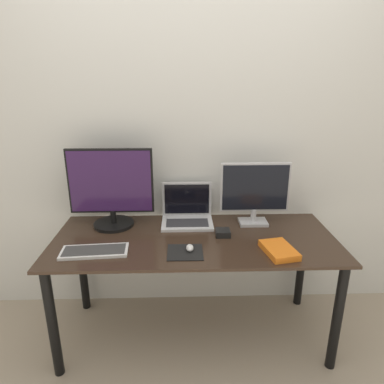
% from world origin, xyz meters
% --- Properties ---
extents(ground_plane, '(12.00, 12.00, 0.00)m').
position_xyz_m(ground_plane, '(0.00, 0.00, 0.00)').
color(ground_plane, gray).
extents(wall_back, '(7.00, 0.05, 2.50)m').
position_xyz_m(wall_back, '(0.00, 0.78, 1.25)').
color(wall_back, silver).
rests_on(wall_back, ground_plane).
extents(desk, '(1.70, 0.72, 0.71)m').
position_xyz_m(desk, '(0.00, 0.36, 0.60)').
color(desk, '#332319').
rests_on(desk, ground_plane).
extents(monitor_left, '(0.53, 0.26, 0.51)m').
position_xyz_m(monitor_left, '(-0.52, 0.56, 0.96)').
color(monitor_left, black).
rests_on(monitor_left, desk).
extents(monitor_right, '(0.44, 0.13, 0.41)m').
position_xyz_m(monitor_right, '(0.39, 0.56, 0.93)').
color(monitor_right, '#B2B2B7').
rests_on(monitor_right, desk).
extents(laptop, '(0.33, 0.25, 0.25)m').
position_xyz_m(laptop, '(-0.04, 0.61, 0.77)').
color(laptop, silver).
rests_on(laptop, desk).
extents(keyboard, '(0.37, 0.18, 0.02)m').
position_xyz_m(keyboard, '(-0.56, 0.19, 0.72)').
color(keyboard, silver).
rests_on(keyboard, desk).
extents(mousepad, '(0.20, 0.19, 0.00)m').
position_xyz_m(mousepad, '(-0.06, 0.18, 0.71)').
color(mousepad, black).
rests_on(mousepad, desk).
extents(mouse, '(0.04, 0.07, 0.03)m').
position_xyz_m(mouse, '(-0.03, 0.19, 0.73)').
color(mouse, silver).
rests_on(mouse, mousepad).
extents(book, '(0.19, 0.25, 0.04)m').
position_xyz_m(book, '(0.46, 0.15, 0.73)').
color(book, orange).
rests_on(book, desk).
extents(power_brick, '(0.09, 0.09, 0.04)m').
position_xyz_m(power_brick, '(0.17, 0.38, 0.73)').
color(power_brick, black).
rests_on(power_brick, desk).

